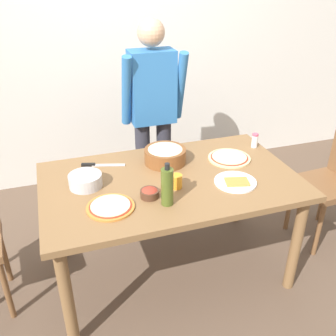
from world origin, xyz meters
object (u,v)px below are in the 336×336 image
Objects in this scene: salt_shaker at (255,140)px; mixing_bowl_steel at (85,181)px; pizza_raw_on_board at (229,158)px; popcorn_bowl at (165,154)px; small_sauce_bowl at (150,193)px; plate_with_slice at (236,182)px; dining_table at (170,191)px; chef_knife at (98,165)px; olive_oil_bottle at (167,186)px; pizza_cooked_on_tray at (111,207)px; person_cook at (153,110)px; cup_orange at (176,181)px.

mixing_bowl_steel is at bearing -171.96° from salt_shaker.
popcorn_bowl is (-0.44, 0.09, 0.05)m from pizza_raw_on_board.
small_sauce_bowl is 1.04× the size of salt_shaker.
popcorn_bowl is at bearing 129.64° from plate_with_slice.
dining_table is 0.27m from small_sauce_bowl.
olive_oil_bottle is at bearing -62.25° from chef_knife.
chef_knife is at bearing 115.51° from small_sauce_bowl.
pizza_cooked_on_tray is at bearing -177.95° from plate_with_slice.
person_cook reaches higher than pizza_cooked_on_tray.
person_cook reaches higher than plate_with_slice.
pizza_cooked_on_tray is 0.33m from olive_oil_bottle.
dining_table is 0.81m from person_cook.
mixing_bowl_steel is 0.27m from chef_knife.
olive_oil_bottle is 0.90× the size of chef_knife.
plate_with_slice is 0.55m from small_sauce_bowl.
person_cook is 15.28× the size of salt_shaker.
pizza_raw_on_board is 1.46× the size of mixing_bowl_steel.
small_sauce_bowl reaches higher than dining_table.
plate_with_slice reaches higher than pizza_cooked_on_tray.
cup_orange reaches higher than dining_table.
pizza_raw_on_board is (0.37, -0.63, -0.17)m from person_cook.
small_sauce_bowl is at bearing 178.55° from plate_with_slice.
salt_shaker is at bearing 8.04° from mixing_bowl_steel.
chef_knife is (-0.88, 0.18, -0.00)m from pizza_raw_on_board.
pizza_raw_on_board is 0.99m from mixing_bowl_steel.
dining_table is 0.48m from pizza_cooked_on_tray.
olive_oil_bottle is at bearing -106.47° from popcorn_bowl.
chef_knife is (0.01, 0.52, -0.00)m from pizza_cooked_on_tray.
cup_orange is (-0.36, 0.07, 0.03)m from plate_with_slice.
mixing_bowl_steel is at bearing 172.03° from dining_table.
cup_orange is at bearing -153.85° from salt_shaker.
pizza_raw_on_board and pizza_cooked_on_tray have the same top height.
salt_shaker reaches higher than dining_table.
mixing_bowl_steel is at bearing 160.44° from cup_orange.
small_sauce_bowl is (-0.65, -0.29, 0.02)m from pizza_raw_on_board.
person_cook is 6.05× the size of pizza_cooked_on_tray.
mixing_bowl_steel is at bearing -176.66° from pizza_raw_on_board.
salt_shaker is (0.26, 0.12, 0.04)m from pizza_raw_on_board.
popcorn_bowl is 1.40× the size of mixing_bowl_steel.
popcorn_bowl is (-0.07, -0.54, -0.12)m from person_cook.
person_cook is 1.04m from olive_oil_bottle.
person_cook reaches higher than olive_oil_bottle.
small_sauce_bowl reaches higher than chef_knife.
person_cook is at bearing 83.06° from cup_orange.
dining_table is 5.98× the size of pizza_cooked_on_tray.
mixing_bowl_steel is at bearing -165.03° from popcorn_bowl.
olive_oil_bottle reaches higher than pizza_cooked_on_tray.
chef_knife is (-0.23, 0.48, -0.02)m from small_sauce_bowl.
small_sauce_bowl is (0.24, 0.04, 0.02)m from pizza_cooked_on_tray.
plate_with_slice is at bearing -10.13° from cup_orange.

